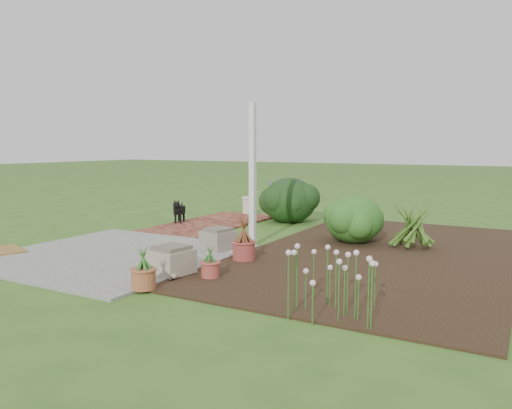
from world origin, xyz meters
The scene contains 19 objects.
ground centered at (0.00, 0.00, 0.00)m, with size 80.00×80.00×0.00m, color #315E1D.
concrete_patio centered at (-1.25, -1.75, 0.02)m, with size 3.50×3.50×0.04m, color slate.
brick_path centered at (-1.70, 1.75, 0.02)m, with size 1.60×3.50×0.04m, color maroon.
garden_bed centered at (2.50, 0.50, 0.01)m, with size 4.00×7.00×0.03m, color black.
veranda_post centered at (0.30, 0.10, 1.25)m, with size 0.10×0.10×2.50m, color white.
stone_trough_near centered at (0.37, -2.24, 0.20)m, with size 0.49×0.49×0.33m, color gray.
stone_trough_mid centered at (0.10, -1.94, 0.17)m, with size 0.38×0.38×0.26m, color gray.
stone_trough_far centered at (0.03, -0.60, 0.19)m, with size 0.46×0.46×0.31m, color #716758.
coir_doormat centered at (-2.98, -2.44, 0.05)m, with size 0.78×0.50×0.02m, color brown.
black_dog centered at (-2.34, 1.37, 0.33)m, with size 0.32×0.55×0.49m.
cream_ceramic_urn centered at (-1.75, 3.48, 0.24)m, with size 0.31×0.31×0.41m, color beige.
evergreen_shrub centered at (1.80, 1.17, 0.47)m, with size 1.03×1.03×0.88m, color #1B410C.
agapanthus_clump_back centered at (2.85, 1.12, 0.49)m, with size 1.02×1.02×0.91m, color #1C3811, non-canonical shape.
agapanthus_clump_front centered at (1.46, 2.65, 0.46)m, with size 0.96×0.96×0.85m, color #15430E, non-canonical shape.
pink_flower_patch centered at (2.92, -2.63, 0.38)m, with size 1.08×1.08×0.69m, color #113D0F, non-canonical shape.
terracotta_pot_bronze centered at (0.79, -1.03, 0.17)m, with size 0.34×0.34×0.28m, color #943932.
terracotta_pot_small_left centered at (0.92, -2.12, 0.13)m, with size 0.25×0.25×0.20m, color #A14236.
terracotta_pot_small_right centered at (0.52, -2.97, 0.16)m, with size 0.30×0.30×0.25m, color #9B5534.
purple_flowering_bush centered at (-0.33, 2.91, 0.53)m, with size 1.25×1.25×1.06m, color black.
Camera 1 is at (4.62, -7.47, 1.77)m, focal length 35.00 mm.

